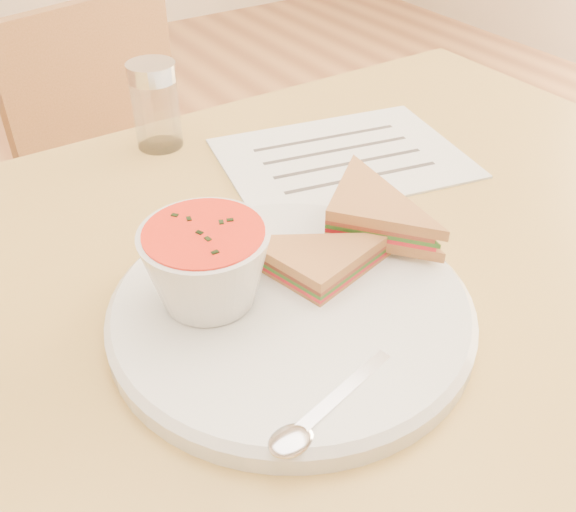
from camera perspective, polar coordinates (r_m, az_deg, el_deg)
dining_table at (r=0.90m, az=2.04°, el=-18.88°), size 1.00×0.70×0.75m
chair_far at (r=1.29m, az=-10.97°, el=2.41°), size 0.44×0.44×0.80m
plate at (r=0.54m, az=0.27°, el=-4.95°), size 0.33×0.33×0.02m
soup_bowl at (r=0.52m, az=-7.20°, el=-1.20°), size 0.12×0.12×0.07m
sandwich_half_a at (r=0.52m, az=2.91°, el=-3.86°), size 0.12×0.12×0.03m
sandwich_half_b at (r=0.58m, az=3.29°, el=2.66°), size 0.15×0.15×0.03m
spoon at (r=0.46m, az=4.49°, el=-12.41°), size 0.17×0.07×0.01m
paper_menu at (r=0.78m, az=4.86°, el=8.68°), size 0.32×0.26×0.00m
condiment_shaker at (r=0.80m, az=-11.68°, el=12.95°), size 0.07×0.07×0.10m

